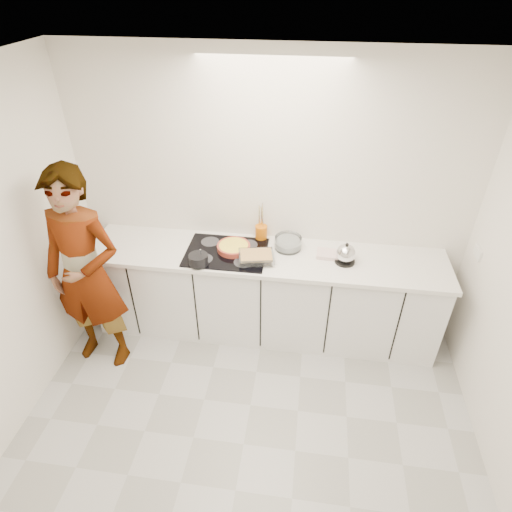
# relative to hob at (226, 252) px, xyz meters

# --- Properties ---
(floor) EXTENTS (3.60, 3.20, 0.00)m
(floor) POSITION_rel_hob_xyz_m (0.35, -1.26, -0.92)
(floor) COLOR #B3B3B3
(floor) RESTS_ON ground
(ceiling) EXTENTS (3.60, 3.20, 0.00)m
(ceiling) POSITION_rel_hob_xyz_m (0.35, -1.26, 1.68)
(ceiling) COLOR white
(ceiling) RESTS_ON wall_back
(wall_back) EXTENTS (3.60, 0.00, 2.60)m
(wall_back) POSITION_rel_hob_xyz_m (0.35, 0.34, 0.38)
(wall_back) COLOR white
(wall_back) RESTS_ON ground
(base_cabinets) EXTENTS (3.20, 0.58, 0.87)m
(base_cabinets) POSITION_rel_hob_xyz_m (0.35, 0.02, -0.48)
(base_cabinets) COLOR white
(base_cabinets) RESTS_ON floor
(countertop) EXTENTS (3.24, 0.64, 0.04)m
(countertop) POSITION_rel_hob_xyz_m (0.35, 0.02, -0.03)
(countertop) COLOR white
(countertop) RESTS_ON base_cabinets
(hob) EXTENTS (0.72, 0.54, 0.01)m
(hob) POSITION_rel_hob_xyz_m (0.00, 0.00, 0.00)
(hob) COLOR black
(hob) RESTS_ON countertop
(tart_dish) EXTENTS (0.33, 0.33, 0.05)m
(tart_dish) POSITION_rel_hob_xyz_m (0.06, 0.04, 0.03)
(tart_dish) COLOR #A23A29
(tart_dish) RESTS_ON hob
(saucepan) EXTENTS (0.17, 0.17, 0.16)m
(saucepan) POSITION_rel_hob_xyz_m (-0.20, -0.22, 0.05)
(saucepan) COLOR black
(saucepan) RESTS_ON hob
(baking_dish) EXTENTS (0.34, 0.28, 0.06)m
(baking_dish) POSITION_rel_hob_xyz_m (0.28, -0.09, 0.04)
(baking_dish) COLOR silver
(baking_dish) RESTS_ON hob
(mixing_bowl) EXTENTS (0.29, 0.29, 0.11)m
(mixing_bowl) POSITION_rel_hob_xyz_m (0.54, 0.16, 0.05)
(mixing_bowl) COLOR silver
(mixing_bowl) RESTS_ON countertop
(tea_towel) EXTENTS (0.22, 0.17, 0.03)m
(tea_towel) POSITION_rel_hob_xyz_m (0.91, 0.08, 0.01)
(tea_towel) COLOR white
(tea_towel) RESTS_ON countertop
(kettle) EXTENTS (0.18, 0.18, 0.20)m
(kettle) POSITION_rel_hob_xyz_m (1.05, 0.00, 0.08)
(kettle) COLOR black
(kettle) RESTS_ON countertop
(utensil_crock) EXTENTS (0.14, 0.14, 0.14)m
(utensil_crock) POSITION_rel_hob_xyz_m (0.28, 0.28, 0.06)
(utensil_crock) COLOR #D16508
(utensil_crock) RESTS_ON countertop
(cook) EXTENTS (0.73, 0.51, 1.89)m
(cook) POSITION_rel_hob_xyz_m (-1.08, -0.52, 0.03)
(cook) COLOR white
(cook) RESTS_ON floor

